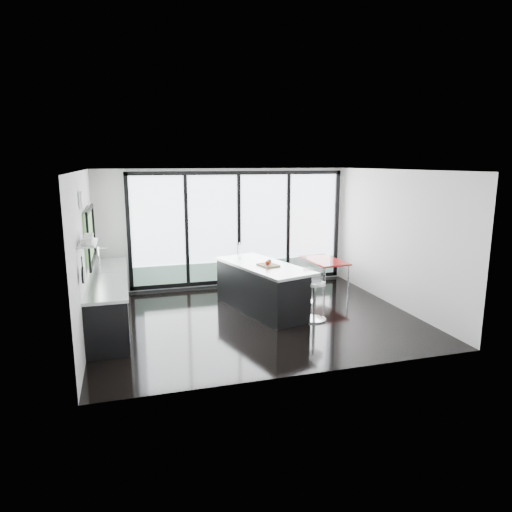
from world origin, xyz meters
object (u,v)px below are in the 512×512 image
object	(u,v)px
bar_stool_near	(314,301)
red_table	(324,274)
island	(261,287)
bar_stool_far	(303,286)

from	to	relation	value
bar_stool_near	red_table	world-z (taller)	bar_stool_near
island	bar_stool_far	distance (m)	1.04
red_table	bar_stool_near	bearing A→B (deg)	-118.98
bar_stool_near	bar_stool_far	bearing A→B (deg)	83.48
island	bar_stool_near	xyz separation A→B (m)	(0.81, -0.84, -0.11)
island	bar_stool_near	size ratio (longest dim) A/B	3.34
island	red_table	distance (m)	2.29
bar_stool_near	bar_stool_far	size ratio (longest dim) A/B	1.00
bar_stool_near	red_table	xyz separation A→B (m)	(1.13, 2.04, -0.03)
bar_stool_near	bar_stool_far	distance (m)	1.09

